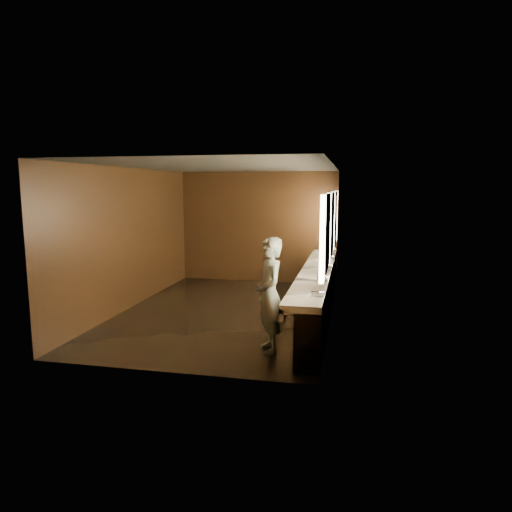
% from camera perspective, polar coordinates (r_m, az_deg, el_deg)
% --- Properties ---
extents(floor, '(6.00, 6.00, 0.00)m').
position_cam_1_polar(floor, '(9.01, -3.63, -6.96)').
color(floor, black).
rests_on(floor, ground).
extents(ceiling, '(4.00, 6.00, 0.02)m').
position_cam_1_polar(ceiling, '(8.68, -3.81, 11.12)').
color(ceiling, '#2D2D2B').
rests_on(ceiling, wall_back).
extents(wall_back, '(4.00, 0.02, 2.80)m').
position_cam_1_polar(wall_back, '(11.64, 0.25, 3.62)').
color(wall_back, black).
rests_on(wall_back, floor).
extents(wall_front, '(4.00, 0.02, 2.80)m').
position_cam_1_polar(wall_front, '(5.93, -11.52, -1.47)').
color(wall_front, black).
rests_on(wall_front, floor).
extents(wall_left, '(0.02, 6.00, 2.80)m').
position_cam_1_polar(wall_left, '(9.47, -15.47, 2.14)').
color(wall_left, black).
rests_on(wall_left, floor).
extents(wall_right, '(0.02, 6.00, 2.80)m').
position_cam_1_polar(wall_right, '(8.43, 9.50, 1.56)').
color(wall_right, black).
rests_on(wall_right, floor).
extents(sink_counter, '(0.55, 5.40, 1.01)m').
position_cam_1_polar(sink_counter, '(8.59, 7.97, -4.39)').
color(sink_counter, black).
rests_on(sink_counter, floor).
extents(mirror_band, '(0.06, 5.03, 1.15)m').
position_cam_1_polar(mirror_band, '(8.39, 9.43, 3.94)').
color(mirror_band, '#FFE6B7').
rests_on(mirror_band, wall_right).
extents(person, '(0.62, 0.73, 1.71)m').
position_cam_1_polar(person, '(6.71, 1.73, -4.90)').
color(person, '#91D3D9').
rests_on(person, floor).
extents(trash_bin, '(0.48, 0.48, 0.58)m').
position_cam_1_polar(trash_bin, '(8.08, 6.09, -6.72)').
color(trash_bin, black).
rests_on(trash_bin, floor).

